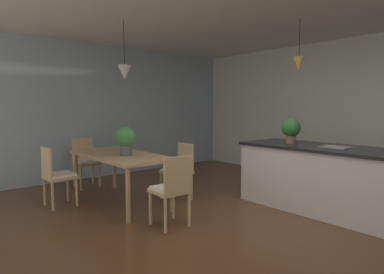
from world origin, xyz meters
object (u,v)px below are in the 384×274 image
at_px(chair_window_end, 86,161).
at_px(chair_kitchen_end, 172,188).
at_px(kitchen_island, 325,178).
at_px(potted_plant_on_island, 291,129).
at_px(dining_table, 120,159).
at_px(potted_plant_on_table, 126,139).
at_px(chair_near_left, 56,174).
at_px(chair_far_right, 179,169).

xyz_separation_m(chair_window_end, chair_kitchen_end, (2.60, -0.00, 0.00)).
bearing_deg(chair_window_end, kitchen_island, 29.66).
distance_m(chair_kitchen_end, potted_plant_on_island, 2.11).
bearing_deg(dining_table, kitchen_island, 42.33).
xyz_separation_m(dining_table, chair_window_end, (-1.30, 0.00, -0.20)).
relative_size(kitchen_island, potted_plant_on_island, 6.31).
height_order(dining_table, kitchen_island, kitchen_island).
height_order(kitchen_island, potted_plant_on_island, potted_plant_on_island).
distance_m(chair_window_end, potted_plant_on_table, 1.60).
bearing_deg(potted_plant_on_island, chair_kitchen_end, -99.25).
bearing_deg(kitchen_island, chair_window_end, -150.34).
height_order(kitchen_island, potted_plant_on_table, potted_plant_on_table).
xyz_separation_m(dining_table, potted_plant_on_table, (0.22, -0.01, 0.31)).
relative_size(chair_kitchen_end, potted_plant_on_table, 2.10).
xyz_separation_m(potted_plant_on_island, potted_plant_on_table, (-1.40, -1.99, -0.13)).
bearing_deg(chair_near_left, dining_table, 62.20).
xyz_separation_m(kitchen_island, potted_plant_on_table, (-1.96, -1.99, 0.52)).
xyz_separation_m(dining_table, chair_kitchen_end, (1.30, -0.00, -0.20)).
height_order(potted_plant_on_island, potted_plant_on_table, potted_plant_on_island).
height_order(chair_far_right, kitchen_island, kitchen_island).
relative_size(chair_near_left, potted_plant_on_table, 2.10).
bearing_deg(chair_far_right, chair_window_end, -155.35).
bearing_deg(chair_kitchen_end, chair_far_right, 137.92).
xyz_separation_m(chair_far_right, kitchen_island, (1.75, 1.19, -0.01)).
distance_m(chair_near_left, potted_plant_on_table, 1.13).
relative_size(chair_far_right, potted_plant_on_table, 2.10).
distance_m(chair_window_end, potted_plant_on_island, 3.59).
bearing_deg(potted_plant_on_table, potted_plant_on_island, 54.80).
height_order(chair_window_end, potted_plant_on_island, potted_plant_on_island).
height_order(chair_far_right, potted_plant_on_island, potted_plant_on_island).
xyz_separation_m(chair_kitchen_end, potted_plant_on_table, (-1.08, -0.01, 0.51)).
relative_size(chair_window_end, potted_plant_on_island, 2.37).
bearing_deg(kitchen_island, chair_near_left, -133.07).
bearing_deg(chair_window_end, chair_kitchen_end, -0.11).
height_order(dining_table, potted_plant_on_table, potted_plant_on_table).
distance_m(chair_near_left, chair_far_right, 1.79).
bearing_deg(chair_window_end, potted_plant_on_table, -0.45).
height_order(chair_window_end, chair_kitchen_end, same).
distance_m(dining_table, potted_plant_on_island, 2.60).
bearing_deg(chair_window_end, chair_near_left, -41.97).
bearing_deg(chair_kitchen_end, chair_near_left, -155.32).
height_order(chair_near_left, potted_plant_on_island, potted_plant_on_island).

